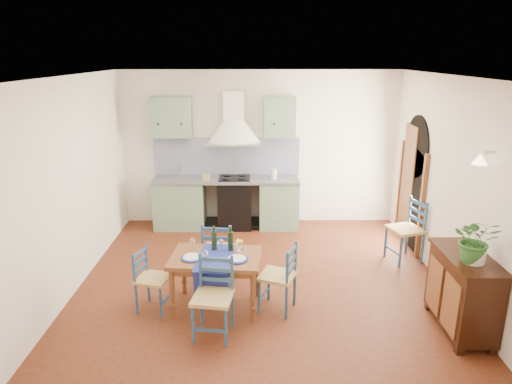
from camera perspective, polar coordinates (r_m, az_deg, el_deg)
floor at (r=6.48m, az=0.64°, el=-11.32°), size 5.00×5.00×0.00m
back_wall at (r=8.26m, az=-2.81°, el=2.78°), size 5.00×0.96×2.80m
right_wall at (r=6.74m, az=22.36°, el=0.77°), size 0.26×5.00×2.80m
left_wall at (r=6.41m, az=-22.25°, el=0.59°), size 0.04×5.00×2.80m
ceiling at (r=5.71m, az=0.74°, el=14.31°), size 5.00×5.00×0.01m
dining_table at (r=5.68m, az=-5.01°, el=-8.72°), size 1.14×0.87×1.01m
chair_near at (r=5.23m, az=-5.34°, el=-12.90°), size 0.49×0.49×0.92m
chair_far at (r=6.27m, az=-4.66°, el=-7.48°), size 0.48×0.48×0.93m
chair_left at (r=5.84m, az=-12.98°, el=-10.54°), size 0.45×0.45×0.80m
chair_right at (r=5.68m, az=3.00°, el=-10.53°), size 0.52×0.52×0.87m
chair_spare at (r=7.32m, az=18.38°, el=-4.48°), size 0.57×0.57×0.97m
sideboard at (r=5.75m, az=24.42°, el=-11.11°), size 0.50×1.05×0.94m
potted_plant at (r=5.35m, az=25.79°, el=-5.42°), size 0.56×0.52×0.50m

